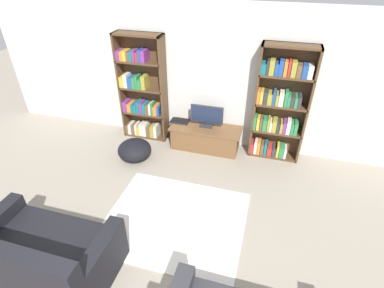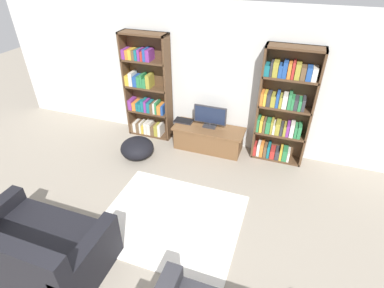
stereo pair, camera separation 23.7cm
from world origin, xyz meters
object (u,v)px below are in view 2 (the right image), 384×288
(bookshelf_left, at_px, (147,91))
(laptop, at_px, (184,121))
(tv_stand, at_px, (208,138))
(bookshelf_right, at_px, (283,109))
(couch_left_sectional, at_px, (37,250))
(beanbag_ottoman, at_px, (137,148))
(television, at_px, (210,116))

(bookshelf_left, xyz_separation_m, laptop, (0.77, -0.06, -0.48))
(tv_stand, height_order, laptop, laptop)
(bookshelf_right, relative_size, couch_left_sectional, 1.27)
(bookshelf_left, height_order, tv_stand, bookshelf_left)
(bookshelf_left, bearing_deg, beanbag_ottoman, -79.69)
(television, bearing_deg, bookshelf_left, 176.23)
(tv_stand, height_order, television, television)
(bookshelf_right, xyz_separation_m, laptop, (-1.79, -0.05, -0.54))
(television, relative_size, laptop, 1.70)
(television, bearing_deg, laptop, 176.90)
(bookshelf_left, xyz_separation_m, bookshelf_right, (2.57, -0.00, 0.05))
(bookshelf_left, relative_size, television, 3.35)
(laptop, height_order, couch_left_sectional, couch_left_sectional)
(tv_stand, relative_size, television, 2.18)
(tv_stand, distance_m, television, 0.45)
(bookshelf_left, relative_size, tv_stand, 1.54)
(television, bearing_deg, bookshelf_right, 3.80)
(television, relative_size, couch_left_sectional, 0.38)
(beanbag_ottoman, bearing_deg, tv_stand, 31.33)
(beanbag_ottoman, bearing_deg, laptop, 51.80)
(tv_stand, bearing_deg, beanbag_ottoman, -148.67)
(bookshelf_right, bearing_deg, couch_left_sectional, -126.29)
(tv_stand, bearing_deg, bookshelf_left, 173.86)
(television, xyz_separation_m, beanbag_ottoman, (-1.16, -0.76, -0.49))
(bookshelf_left, xyz_separation_m, couch_left_sectional, (0.15, -3.29, -0.65))
(television, height_order, beanbag_ottoman, television)
(television, bearing_deg, tv_stand, -90.00)
(tv_stand, height_order, couch_left_sectional, couch_left_sectional)
(bookshelf_left, relative_size, bookshelf_right, 1.00)
(bookshelf_right, height_order, couch_left_sectional, bookshelf_right)
(laptop, relative_size, couch_left_sectional, 0.22)
(bookshelf_right, height_order, tv_stand, bookshelf_right)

